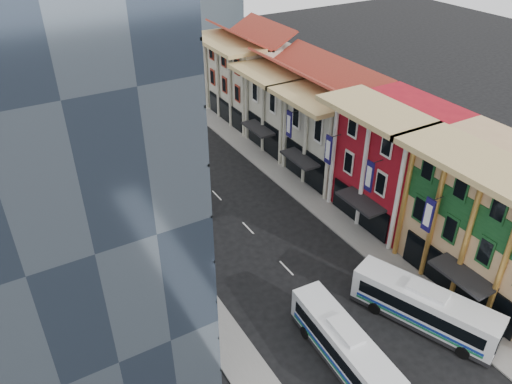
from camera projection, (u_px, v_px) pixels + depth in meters
sidewalk_right at (317, 204)px, 53.41m from camera, size 3.00×90.00×0.15m
sidewalk_left at (168, 255)px, 46.17m from camera, size 3.00×90.00×0.15m
shophouse_tan at (502, 224)px, 40.18m from camera, size 8.00×14.00×12.00m
shophouse_red at (397, 162)px, 48.94m from camera, size 8.00×10.00×12.00m
shophouse_cream_near at (336, 135)px, 56.41m from camera, size 8.00×9.00×10.00m
shophouse_cream_mid at (291, 108)px, 62.99m from camera, size 8.00×9.00×10.00m
shophouse_cream_far at (250, 80)px, 70.39m from camera, size 8.00×12.00×11.00m
office_tower at (41, 144)px, 32.38m from camera, size 12.00×26.00×30.00m
office_block_far at (28, 125)px, 53.88m from camera, size 10.00×18.00×14.00m
bus_left_near at (344, 345)px, 35.19m from camera, size 3.10×10.71×3.39m
bus_left_far at (171, 170)px, 55.98m from camera, size 3.65×11.64×3.67m
bus_right at (424, 306)px, 38.23m from camera, size 6.52×11.46×3.61m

